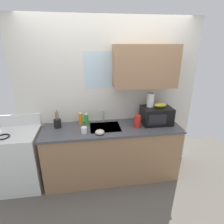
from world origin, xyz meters
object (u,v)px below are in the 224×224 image
paper_towel_roll (150,100)px  small_bowl (100,132)px  banana_bunch (160,105)px  utensil_crock (57,123)px  mug_white (84,130)px  dish_soap_bottle_orange (81,118)px  microwave (156,115)px  cereal_canister (137,121)px  dish_soap_bottle_green (86,119)px  stove_range (21,159)px

paper_towel_roll → small_bowl: (-0.83, -0.30, -0.35)m
banana_bunch → utensil_crock: size_ratio=0.69×
paper_towel_roll → mug_white: paper_towel_roll is taller
dish_soap_bottle_orange → small_bowl: 0.49m
microwave → mug_white: (-1.15, -0.19, -0.09)m
dish_soap_bottle_orange → cereal_canister: (0.86, -0.25, -0.00)m
microwave → dish_soap_bottle_green: (-1.11, 0.11, -0.04)m
stove_range → dish_soap_bottle_orange: dish_soap_bottle_orange is taller
utensil_crock → stove_range: bearing=-168.7°
stove_range → dish_soap_bottle_orange: 1.09m
banana_bunch → paper_towel_roll: (-0.15, 0.05, 0.08)m
stove_range → mug_white: bearing=-8.3°
microwave → mug_white: microwave is taller
stove_range → microwave: microwave is taller
dish_soap_bottle_orange → utensil_crock: 0.36m
dish_soap_bottle_green → mug_white: size_ratio=2.18×
dish_soap_bottle_green → mug_white: (-0.04, -0.30, -0.05)m
paper_towel_roll → dish_soap_bottle_green: paper_towel_roll is taller
microwave → small_bowl: bearing=-165.0°
dish_soap_bottle_green → microwave: bearing=-5.9°
dish_soap_bottle_orange → utensil_crock: utensil_crock is taller
banana_bunch → paper_towel_roll: bearing=161.6°
dish_soap_bottle_orange → microwave: bearing=-7.3°
cereal_canister → banana_bunch: bearing=14.4°
dish_soap_bottle_green → cereal_canister: dish_soap_bottle_green is taller
stove_range → paper_towel_roll: (2.03, 0.10, 0.82)m
stove_range → utensil_crock: 0.78m
utensil_crock → dish_soap_bottle_orange: bearing=13.2°
dish_soap_bottle_green → utensil_crock: bearing=-174.3°
utensil_crock → banana_bunch: bearing=-2.5°
utensil_crock → dish_soap_bottle_green: bearing=5.7°
utensil_crock → mug_white: bearing=-33.1°
microwave → small_bowl: microwave is taller
microwave → paper_towel_roll: size_ratio=2.09×
dish_soap_bottle_orange → cereal_canister: dish_soap_bottle_orange is taller
banana_bunch → mug_white: bearing=-171.0°
cereal_canister → small_bowl: size_ratio=1.48×
stove_range → cereal_canister: size_ratio=5.61×
dish_soap_bottle_green → cereal_canister: size_ratio=1.08×
stove_range → paper_towel_roll: 2.19m
mug_white → dish_soap_bottle_orange: bearing=98.3°
stove_range → utensil_crock: (0.58, 0.12, 0.51)m
stove_range → mug_white: size_ratio=11.37×
paper_towel_roll → dish_soap_bottle_orange: bearing=174.7°
stove_range → cereal_canister: (1.79, -0.05, 0.54)m
stove_range → banana_bunch: bearing=1.2°
banana_bunch → mug_white: (-1.20, -0.19, -0.26)m
mug_white → small_bowl: bearing=-15.3°
stove_range → dish_soap_bottle_green: bearing=8.9°
cereal_canister → mug_white: cereal_canister is taller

